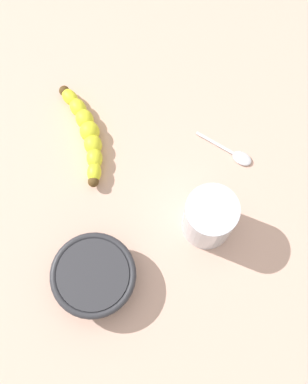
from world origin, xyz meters
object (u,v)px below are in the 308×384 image
banana (86,132)px  smoothie_glass (209,218)px  teaspoon (239,156)px  ceramic_bowl (94,276)px

banana → smoothie_glass: (14.01, -22.69, 3.25)cm
teaspoon → ceramic_bowl: bearing=-106.7°
smoothie_glass → banana: bearing=121.7°
banana → ceramic_bowl: bearing=166.7°
ceramic_bowl → smoothie_glass: bearing=6.3°
smoothie_glass → teaspoon: smoothie_glass is taller
teaspoon → banana: bearing=-156.5°
banana → teaspoon: banana is taller
banana → teaspoon: bearing=-117.3°
banana → smoothie_glass: smoothie_glass is taller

